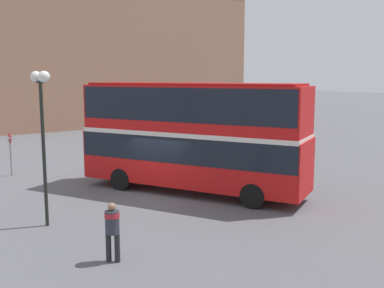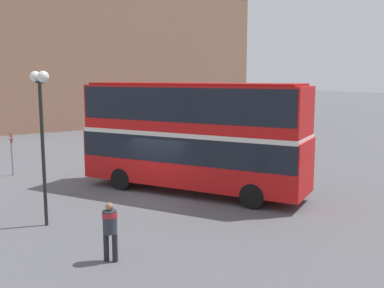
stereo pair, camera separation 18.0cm
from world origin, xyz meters
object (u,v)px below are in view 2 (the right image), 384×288
at_px(street_lamp_twin_globe, 41,107).
at_px(no_entry_sign, 11,147).
at_px(double_decker_bus, 192,131).
at_px(pedestrian_foreground, 110,226).

height_order(street_lamp_twin_globe, no_entry_sign, street_lamp_twin_globe).
distance_m(street_lamp_twin_globe, no_entry_sign, 9.45).
bearing_deg(double_decker_bus, no_entry_sign, -172.27).
bearing_deg(pedestrian_foreground, no_entry_sign, 44.45).
relative_size(pedestrian_foreground, no_entry_sign, 0.75).
relative_size(double_decker_bus, no_entry_sign, 4.50).
xyz_separation_m(double_decker_bus, street_lamp_twin_globe, (0.70, -6.79, 1.36)).
bearing_deg(double_decker_bus, street_lamp_twin_globe, -110.71).
xyz_separation_m(double_decker_bus, pedestrian_foreground, (4.86, -6.31, -1.74)).
height_order(pedestrian_foreground, no_entry_sign, no_entry_sign).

